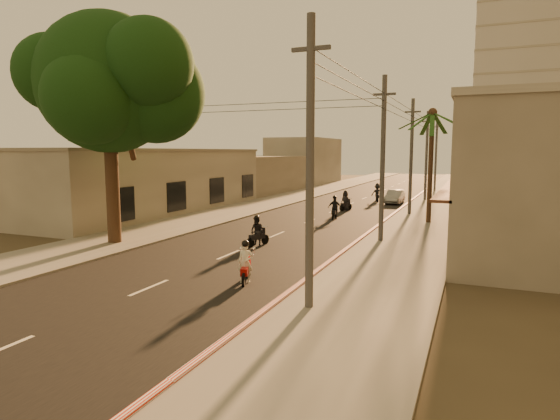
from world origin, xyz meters
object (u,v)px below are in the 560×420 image
(scooter_mid_b, at_px, (335,208))
(scooter_far_a, at_px, (345,201))
(broadleaf_tree, at_px, (116,84))
(scooter_red, at_px, (246,264))
(parked_car, at_px, (395,197))
(scooter_far_b, at_px, (377,193))
(palm_tree, at_px, (432,119))
(scooter_mid_a, at_px, (257,232))

(scooter_mid_b, xyz_separation_m, scooter_far_a, (-0.52, 5.11, -0.01))
(scooter_far_a, bearing_deg, broadleaf_tree, -93.11)
(scooter_red, height_order, parked_car, scooter_red)
(scooter_red, relative_size, scooter_far_b, 0.89)
(scooter_far_a, distance_m, scooter_far_b, 8.28)
(palm_tree, relative_size, parked_car, 2.06)
(scooter_red, height_order, scooter_far_a, scooter_far_a)
(scooter_red, bearing_deg, parked_car, 69.46)
(palm_tree, bearing_deg, scooter_mid_b, -177.64)
(broadleaf_tree, distance_m, scooter_red, 12.97)
(palm_tree, relative_size, scooter_mid_a, 4.92)
(palm_tree, height_order, scooter_far_a, palm_tree)
(scooter_far_a, relative_size, parked_car, 0.44)
(scooter_mid_a, xyz_separation_m, scooter_far_b, (1.56, 24.58, 0.09))
(scooter_red, relative_size, scooter_mid_a, 1.00)
(palm_tree, height_order, parked_car, palm_tree)
(broadleaf_tree, distance_m, scooter_mid_b, 17.51)
(scooter_far_a, distance_m, parked_car, 7.82)
(scooter_red, bearing_deg, scooter_mid_b, 76.24)
(scooter_mid_b, bearing_deg, scooter_far_a, 89.34)
(broadleaf_tree, bearing_deg, scooter_mid_a, 18.43)
(scooter_far_b, bearing_deg, scooter_red, -103.24)
(scooter_red, distance_m, parked_car, 30.07)
(scooter_red, bearing_deg, palm_tree, 55.37)
(scooter_red, relative_size, scooter_far_a, 0.95)
(scooter_mid_a, height_order, scooter_far_a, scooter_far_a)
(palm_tree, relative_size, scooter_red, 4.94)
(scooter_red, distance_m, scooter_far_b, 31.05)
(scooter_far_a, bearing_deg, scooter_red, -66.12)
(scooter_mid_b, bearing_deg, palm_tree, -4.11)
(scooter_mid_a, height_order, scooter_mid_b, scooter_mid_b)
(palm_tree, height_order, scooter_mid_b, palm_tree)
(scooter_mid_a, bearing_deg, scooter_mid_b, 101.29)
(broadleaf_tree, height_order, scooter_mid_b, broadleaf_tree)
(palm_tree, distance_m, parked_car, 14.34)
(scooter_mid_b, bearing_deg, scooter_far_b, 81.09)
(scooter_red, xyz_separation_m, scooter_far_b, (-1.03, 31.03, 0.11))
(broadleaf_tree, relative_size, scooter_mid_a, 7.26)
(scooter_far_b, bearing_deg, broadleaf_tree, -122.72)
(broadleaf_tree, bearing_deg, scooter_far_a, 68.31)
(broadleaf_tree, relative_size, scooter_mid_b, 6.72)
(palm_tree, bearing_deg, scooter_red, -105.71)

